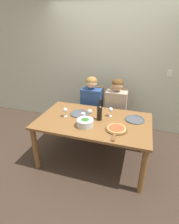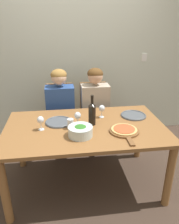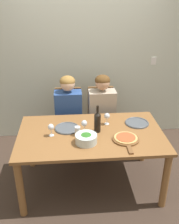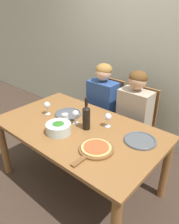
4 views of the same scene
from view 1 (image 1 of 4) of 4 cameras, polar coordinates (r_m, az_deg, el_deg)
The scene contains 16 objects.
ground_plane at distance 3.10m, azimuth 1.21°, elevation -14.96°, with size 40.00×40.00×0.00m, color #3D2D23.
back_wall at distance 3.69m, azimuth 7.35°, elevation 15.16°, with size 10.00×0.06×2.70m.
dining_table at distance 2.72m, azimuth 1.34°, elevation -4.56°, with size 1.71×1.01×0.75m.
chair_left at distance 3.55m, azimuth 1.07°, elevation 0.68°, with size 0.42×0.42×0.97m.
chair_right at distance 3.46m, azimuth 8.71°, elevation -0.34°, with size 0.42×0.42×0.97m.
person_woman at distance 3.36m, azimuth 0.54°, elevation 3.28°, with size 0.47×0.51×1.22m.
person_man at distance 3.26m, azimuth 8.63°, elevation 2.27°, with size 0.47×0.51×1.22m.
wine_bottle at distance 2.62m, azimuth 3.28°, elevation 0.00°, with size 0.08×0.08×0.33m.
broccoli_bowl at distance 2.49m, azimuth -1.44°, elevation -3.47°, with size 0.24×0.24×0.11m.
dinner_plate_left at distance 2.85m, azimuth -3.33°, elevation -0.51°, with size 0.30×0.30×0.02m.
dinner_plate_right at distance 2.75m, azimuth 14.54°, elevation -2.35°, with size 0.30×0.30×0.02m.
pizza_on_board at distance 2.44m, azimuth 8.78°, elevation -5.53°, with size 0.30×0.44×0.04m.
wine_glass_left at distance 2.75m, azimuth -7.94°, elevation 0.49°, with size 0.07×0.07×0.15m.
wine_glass_right at distance 2.75m, azimuth 6.92°, elevation 0.59°, with size 0.07×0.07×0.15m.
wine_glass_centre at distance 2.67m, azimuth 0.10°, elevation -0.04°, with size 0.07×0.07×0.15m.
water_tumbler at distance 2.66m, azimuth -2.05°, elevation -1.43°, with size 0.07×0.07×0.11m.
Camera 1 is at (0.64, -2.25, 2.03)m, focal length 28.00 mm.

